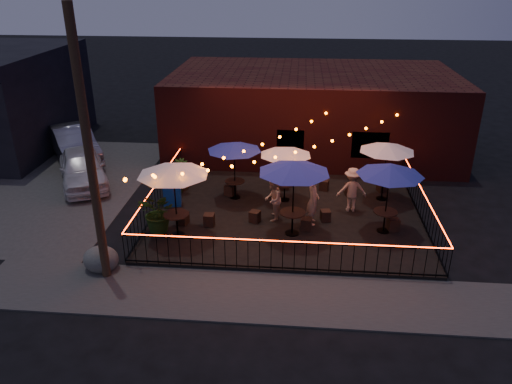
% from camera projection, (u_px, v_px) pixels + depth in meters
% --- Properties ---
extents(ground, '(110.00, 110.00, 0.00)m').
position_uv_depth(ground, '(285.00, 242.00, 17.35)').
color(ground, black).
rests_on(ground, ground).
extents(patio, '(10.00, 8.00, 0.15)m').
position_uv_depth(patio, '(286.00, 214.00, 19.14)').
color(patio, black).
rests_on(patio, ground).
extents(sidewalk, '(18.00, 2.50, 0.05)m').
position_uv_depth(sidewalk, '(280.00, 297.00, 14.39)').
color(sidewalk, '#3C3937').
rests_on(sidewalk, ground).
extents(parking_lot, '(11.00, 12.00, 0.02)m').
position_uv_depth(parking_lot, '(15.00, 184.00, 21.95)').
color(parking_lot, '#3C3937').
rests_on(parking_lot, ground).
extents(brick_building, '(14.00, 8.00, 4.00)m').
position_uv_depth(brick_building, '(312.00, 111.00, 25.52)').
color(brick_building, '#3B1210').
rests_on(brick_building, ground).
extents(utility_pole, '(0.26, 0.26, 8.00)m').
position_uv_depth(utility_pole, '(89.00, 155.00, 13.78)').
color(utility_pole, '#352815').
rests_on(utility_pole, ground).
extents(fence_front, '(10.00, 0.04, 1.04)m').
position_uv_depth(fence_front, '(283.00, 256.00, 15.26)').
color(fence_front, black).
rests_on(fence_front, patio).
extents(fence_left, '(0.04, 8.00, 1.04)m').
position_uv_depth(fence_left, '(158.00, 195.00, 19.30)').
color(fence_left, black).
rests_on(fence_left, patio).
extents(fence_right, '(0.04, 8.00, 1.04)m').
position_uv_depth(fence_right, '(422.00, 205.00, 18.49)').
color(fence_right, black).
rests_on(fence_right, patio).
extents(festoon_lights, '(10.02, 8.72, 1.32)m').
position_uv_depth(festoon_lights, '(260.00, 156.00, 17.94)').
color(festoon_lights, '#FF5B00').
rests_on(festoon_lights, ground).
extents(cafe_table_0, '(3.05, 3.05, 2.68)m').
position_uv_depth(cafe_table_0, '(173.00, 170.00, 16.48)').
color(cafe_table_0, black).
rests_on(cafe_table_0, patio).
extents(cafe_table_1, '(2.41, 2.41, 2.38)m').
position_uv_depth(cafe_table_1, '(234.00, 147.00, 19.46)').
color(cafe_table_1, black).
rests_on(cafe_table_1, patio).
extents(cafe_table_2, '(3.12, 3.12, 2.72)m').
position_uv_depth(cafe_table_2, '(294.00, 168.00, 16.58)').
color(cafe_table_2, black).
rests_on(cafe_table_2, patio).
extents(cafe_table_3, '(2.58, 2.58, 2.26)m').
position_uv_depth(cafe_table_3, '(286.00, 152.00, 19.29)').
color(cafe_table_3, black).
rests_on(cafe_table_3, patio).
extents(cafe_table_4, '(2.65, 2.65, 2.53)m').
position_uv_depth(cafe_table_4, '(390.00, 171.00, 16.81)').
color(cafe_table_4, black).
rests_on(cafe_table_4, patio).
extents(cafe_table_5, '(2.60, 2.60, 2.40)m').
position_uv_depth(cafe_table_5, '(387.00, 148.00, 19.33)').
color(cafe_table_5, black).
rests_on(cafe_table_5, patio).
extents(bistro_chair_0, '(0.47, 0.47, 0.45)m').
position_uv_depth(bistro_chair_0, '(183.00, 218.00, 18.20)').
color(bistro_chair_0, black).
rests_on(bistro_chair_0, patio).
extents(bistro_chair_1, '(0.37, 0.37, 0.44)m').
position_uv_depth(bistro_chair_1, '(209.00, 220.00, 18.07)').
color(bistro_chair_1, black).
rests_on(bistro_chair_1, patio).
extents(bistro_chair_2, '(0.55, 0.55, 0.51)m').
position_uv_depth(bistro_chair_2, '(181.00, 184.00, 20.97)').
color(bistro_chair_2, black).
rests_on(bistro_chair_2, patio).
extents(bistro_chair_3, '(0.50, 0.50, 0.46)m').
position_uv_depth(bistro_chair_3, '(230.00, 190.00, 20.48)').
color(bistro_chair_3, black).
rests_on(bistro_chair_3, patio).
extents(bistro_chair_4, '(0.45, 0.45, 0.42)m').
position_uv_depth(bistro_chair_4, '(255.00, 216.00, 18.35)').
color(bistro_chair_4, black).
rests_on(bistro_chair_4, patio).
extents(bistro_chair_5, '(0.42, 0.42, 0.43)m').
position_uv_depth(bistro_chair_5, '(306.00, 224.00, 17.80)').
color(bistro_chair_5, black).
rests_on(bistro_chair_5, patio).
extents(bistro_chair_6, '(0.47, 0.47, 0.51)m').
position_uv_depth(bistro_chair_6, '(284.00, 183.00, 21.08)').
color(bistro_chair_6, black).
rests_on(bistro_chair_6, patio).
extents(bistro_chair_7, '(0.44, 0.44, 0.42)m').
position_uv_depth(bistro_chair_7, '(324.00, 185.00, 20.98)').
color(bistro_chair_7, black).
rests_on(bistro_chair_7, patio).
extents(bistro_chair_8, '(0.40, 0.40, 0.41)m').
position_uv_depth(bistro_chair_8, '(325.00, 215.00, 18.42)').
color(bistro_chair_8, black).
rests_on(bistro_chair_8, patio).
extents(bistro_chair_9, '(0.46, 0.46, 0.46)m').
position_uv_depth(bistro_chair_9, '(393.00, 224.00, 17.75)').
color(bistro_chair_9, black).
rests_on(bistro_chair_9, patio).
extents(bistro_chair_10, '(0.44, 0.44, 0.46)m').
position_uv_depth(bistro_chair_10, '(350.00, 190.00, 20.50)').
color(bistro_chair_10, black).
rests_on(bistro_chair_10, patio).
extents(bistro_chair_11, '(0.49, 0.49, 0.44)m').
position_uv_depth(bistro_chair_11, '(382.00, 186.00, 20.85)').
color(bistro_chair_11, black).
rests_on(bistro_chair_11, patio).
extents(patron_a, '(0.45, 0.68, 1.82)m').
position_uv_depth(patron_a, '(313.00, 200.00, 17.96)').
color(patron_a, '#D3AC93').
rests_on(patron_a, patio).
extents(patron_b, '(0.71, 0.87, 1.66)m').
position_uv_depth(patron_b, '(273.00, 199.00, 18.24)').
color(patron_b, tan).
rests_on(patron_b, patio).
extents(patron_c, '(1.17, 0.73, 1.75)m').
position_uv_depth(patron_c, '(352.00, 190.00, 18.92)').
color(patron_c, '#D8B98D').
rests_on(patron_c, patio).
extents(potted_shrub_a, '(1.70, 1.60, 1.50)m').
position_uv_depth(potted_shrub_a, '(159.00, 212.00, 17.44)').
color(potted_shrub_a, '#193F0C').
rests_on(potted_shrub_a, patio).
extents(potted_shrub_b, '(0.77, 0.62, 1.38)m').
position_uv_depth(potted_shrub_b, '(179.00, 177.00, 20.54)').
color(potted_shrub_b, '#124012').
rests_on(potted_shrub_b, patio).
extents(potted_shrub_c, '(0.70, 0.70, 1.21)m').
position_uv_depth(potted_shrub_c, '(180.00, 173.00, 21.16)').
color(potted_shrub_c, '#133E0F').
rests_on(potted_shrub_c, patio).
extents(cooler, '(0.79, 0.63, 0.94)m').
position_uv_depth(cooler, '(172.00, 194.00, 19.54)').
color(cooler, '#0F3FA9').
rests_on(cooler, patio).
extents(boulder, '(1.01, 0.87, 0.78)m').
position_uv_depth(boulder, '(101.00, 259.00, 15.59)').
color(boulder, '#4D4D48').
rests_on(boulder, ground).
extents(car_white, '(3.73, 4.91, 1.56)m').
position_uv_depth(car_white, '(82.00, 167.00, 21.68)').
color(car_white, silver).
rests_on(car_white, ground).
extents(car_silver, '(4.29, 5.07, 1.64)m').
position_uv_depth(car_silver, '(74.00, 143.00, 24.51)').
color(car_silver, gray).
rests_on(car_silver, ground).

